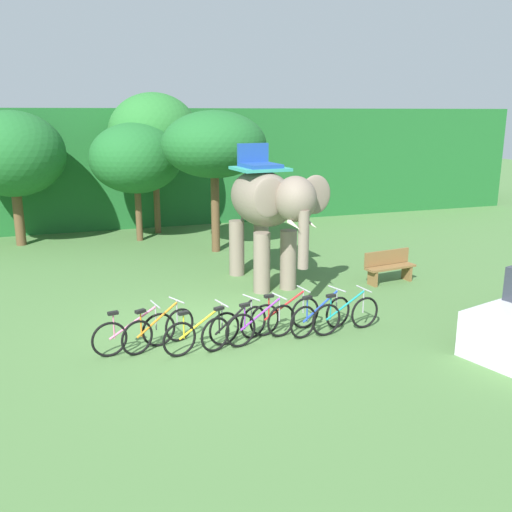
% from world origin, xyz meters
% --- Properties ---
extents(ground_plane, '(80.00, 80.00, 0.00)m').
position_xyz_m(ground_plane, '(0.00, 0.00, 0.00)').
color(ground_plane, '#4C753D').
extents(foliage_hedge, '(36.00, 6.00, 4.76)m').
position_xyz_m(foliage_hedge, '(0.00, 14.68, 2.38)').
color(foliage_hedge, '#1E6028').
rests_on(foliage_hedge, ground).
extents(tree_far_right, '(3.57, 3.57, 4.68)m').
position_xyz_m(tree_far_right, '(-4.38, 10.04, 3.20)').
color(tree_far_right, brown).
rests_on(tree_far_right, ground).
extents(tree_center_left, '(3.29, 3.29, 4.27)m').
position_xyz_m(tree_center_left, '(-0.27, 9.43, 3.01)').
color(tree_center_left, brown).
rests_on(tree_center_left, ground).
extents(tree_far_left, '(3.40, 3.40, 5.33)m').
position_xyz_m(tree_far_left, '(0.59, 10.56, 3.80)').
color(tree_far_left, brown).
rests_on(tree_far_left, ground).
extents(tree_right, '(3.42, 3.42, 4.68)m').
position_xyz_m(tree_right, '(1.97, 6.90, 3.57)').
color(tree_right, brown).
rests_on(tree_right, ground).
extents(elephant, '(2.09, 4.19, 3.78)m').
position_xyz_m(elephant, '(2.30, 2.73, 2.20)').
color(elephant, gray).
rests_on(elephant, ground).
extents(bike_pink, '(1.69, 0.53, 0.92)m').
position_xyz_m(bike_pink, '(-1.68, -0.65, 0.39)').
color(bike_pink, black).
rests_on(bike_pink, ground).
extents(bike_orange, '(1.58, 0.80, 0.92)m').
position_xyz_m(bike_orange, '(-1.20, -0.63, 0.39)').
color(bike_orange, black).
rests_on(bike_orange, ground).
extents(bike_yellow, '(1.67, 0.61, 0.92)m').
position_xyz_m(bike_yellow, '(-0.41, -1.06, 0.39)').
color(bike_yellow, black).
rests_on(bike_yellow, ground).
extents(bike_black, '(1.59, 0.78, 0.92)m').
position_xyz_m(bike_black, '(0.28, -0.97, 0.39)').
color(bike_black, black).
rests_on(bike_black, ground).
extents(bike_purple, '(1.67, 0.60, 0.92)m').
position_xyz_m(bike_purple, '(0.84, -1.00, 0.39)').
color(bike_purple, black).
rests_on(bike_purple, ground).
extents(bike_red, '(1.70, 0.52, 0.92)m').
position_xyz_m(bike_red, '(1.50, -0.66, 0.39)').
color(bike_red, black).
rests_on(bike_red, ground).
extents(bike_blue, '(1.64, 0.67, 0.92)m').
position_xyz_m(bike_blue, '(2.21, -0.95, 0.39)').
color(bike_blue, black).
rests_on(bike_blue, ground).
extents(bike_teal, '(1.70, 0.52, 0.92)m').
position_xyz_m(bike_teal, '(2.74, -1.07, 0.39)').
color(bike_teal, black).
rests_on(bike_teal, ground).
extents(wooden_bench, '(1.54, 0.61, 0.89)m').
position_xyz_m(wooden_bench, '(5.59, 1.84, 0.48)').
color(wooden_bench, brown).
rests_on(wooden_bench, ground).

